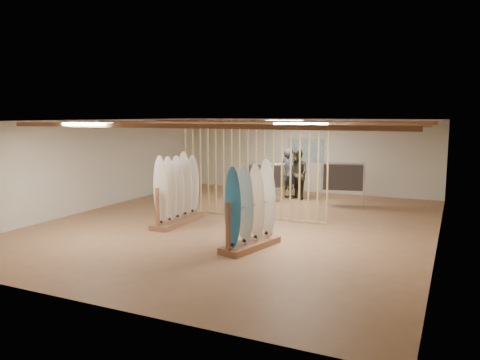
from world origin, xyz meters
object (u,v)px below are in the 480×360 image
at_px(rack_right, 251,220).
at_px(shopper_b, 297,171).
at_px(shopper_a, 288,170).
at_px(rack_left, 178,201).
at_px(clothing_rack_b, 343,177).
at_px(clothing_rack_a, 266,176).

distance_m(rack_right, shopper_b, 6.32).
height_order(shopper_a, shopper_b, shopper_b).
height_order(rack_left, clothing_rack_b, rack_left).
distance_m(clothing_rack_a, clothing_rack_b, 2.61).
bearing_deg(rack_left, clothing_rack_a, 78.50).
relative_size(rack_left, shopper_b, 0.96).
xyz_separation_m(rack_right, shopper_b, (-0.96, 6.23, 0.37)).
relative_size(clothing_rack_a, shopper_a, 0.67).
height_order(rack_left, shopper_a, shopper_a).
height_order(rack_right, clothing_rack_a, rack_right).
height_order(clothing_rack_b, shopper_a, shopper_a).
bearing_deg(clothing_rack_a, clothing_rack_b, -9.28).
height_order(rack_right, shopper_a, shopper_a).
distance_m(rack_left, rack_right, 3.05).
xyz_separation_m(rack_left, shopper_b, (1.78, 4.90, 0.38)).
xyz_separation_m(clothing_rack_b, shopper_a, (-2.09, 0.63, 0.05)).
relative_size(clothing_rack_b, shopper_a, 0.73).
height_order(clothing_rack_a, clothing_rack_b, clothing_rack_b).
bearing_deg(rack_left, rack_right, -25.65).
xyz_separation_m(shopper_a, shopper_b, (0.38, -0.17, 0.02)).
bearing_deg(rack_right, clothing_rack_b, 95.89).
relative_size(rack_left, shopper_a, 0.98).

